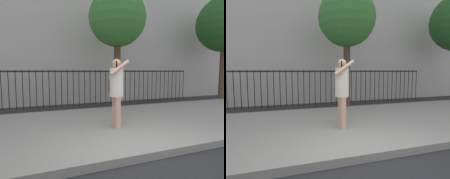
# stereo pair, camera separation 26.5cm
# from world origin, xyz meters

# --- Properties ---
(ground_plane) EXTENTS (60.00, 60.00, 0.00)m
(ground_plane) POSITION_xyz_m (0.00, 0.00, 0.00)
(ground_plane) COLOR #28282B
(sidewalk) EXTENTS (28.00, 4.40, 0.15)m
(sidewalk) POSITION_xyz_m (0.00, 2.20, 0.07)
(sidewalk) COLOR gray
(sidewalk) RESTS_ON ground
(building_facade) EXTENTS (28.00, 4.00, 10.60)m
(building_facade) POSITION_xyz_m (0.00, 8.50, 5.30)
(building_facade) COLOR #BCB7B2
(building_facade) RESTS_ON ground
(iron_fence) EXTENTS (12.03, 0.04, 1.60)m
(iron_fence) POSITION_xyz_m (0.00, 5.90, 1.02)
(iron_fence) COLOR black
(iron_fence) RESTS_ON ground
(pedestrian_on_phone) EXTENTS (0.50, 0.66, 1.71)m
(pedestrian_on_phone) POSITION_xyz_m (0.14, 1.69, 1.15)
(pedestrian_on_phone) COLOR tan
(pedestrian_on_phone) RESTS_ON sidewalk
(street_tree_mid) EXTENTS (2.24, 2.24, 4.75)m
(street_tree_mid) POSITION_xyz_m (1.35, 4.44, 3.59)
(street_tree_mid) COLOR #4C3823
(street_tree_mid) RESTS_ON ground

